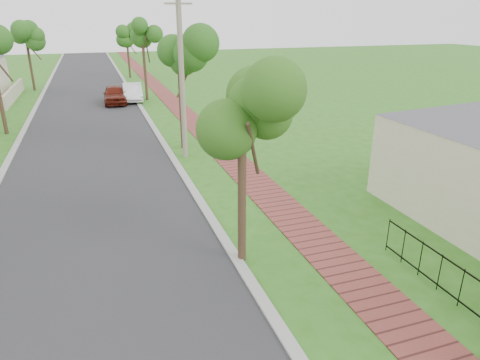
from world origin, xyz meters
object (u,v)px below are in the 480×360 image
parked_car_red (115,95)px  utility_pole (182,79)px  near_tree (242,115)px  parked_car_white (133,92)px

parked_car_red → utility_pole: (2.29, -14.72, 2.97)m
near_tree → utility_pole: 9.67m
parked_car_red → utility_pole: size_ratio=0.56×
parked_car_red → near_tree: 24.67m
parked_car_white → near_tree: size_ratio=0.79×
utility_pole → parked_car_red: bearing=98.9°
parked_car_white → utility_pole: 15.77m
near_tree → parked_car_red: bearing=94.2°
parked_car_white → utility_pole: (0.89, -15.45, 2.99)m
near_tree → utility_pole: bearing=87.1°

